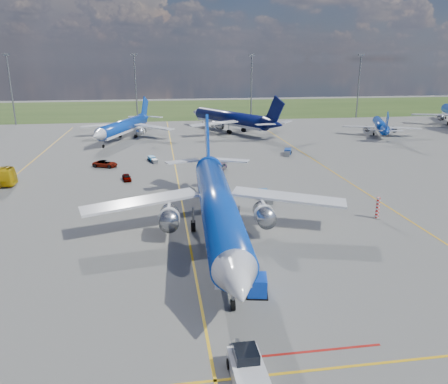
{
  "coord_description": "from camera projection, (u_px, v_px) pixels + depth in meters",
  "views": [
    {
      "loc": [
        -3.07,
        -44.38,
        20.92
      ],
      "look_at": [
        5.2,
        10.39,
        4.0
      ],
      "focal_mm": 35.0,
      "sensor_mm": 36.0,
      "label": 1
    }
  ],
  "objects": [
    {
      "name": "baggage_tug_c",
      "position": [
        153.0,
        159.0,
        92.82
      ],
      "size": [
        2.28,
        4.45,
        0.97
      ],
      "rotation": [
        0.0,
        0.0,
        0.28
      ],
      "color": "#1A64A1",
      "rests_on": "ground"
    },
    {
      "name": "baggage_tug_w",
      "position": [
        265.0,
        196.0,
        67.71
      ],
      "size": [
        1.51,
        5.09,
        1.14
      ],
      "rotation": [
        0.0,
        0.0,
        -0.02
      ],
      "color": "#1A5A9D",
      "rests_on": "ground"
    },
    {
      "name": "pushback_tug",
      "position": [
        247.0,
        369.0,
        29.56
      ],
      "size": [
        2.25,
        5.91,
        2.0
      ],
      "rotation": [
        0.0,
        0.0,
        0.01
      ],
      "color": "silver",
      "rests_on": "ground"
    },
    {
      "name": "service_car_b",
      "position": [
        105.0,
        164.0,
        87.89
      ],
      "size": [
        5.46,
        3.95,
        1.38
      ],
      "primitive_type": "imported",
      "rotation": [
        0.0,
        0.0,
        1.2
      ],
      "color": "#999999",
      "rests_on": "ground"
    },
    {
      "name": "grass_strip",
      "position": [
        165.0,
        109.0,
        190.37
      ],
      "size": [
        400.0,
        80.0,
        0.01
      ],
      "primitive_type": "cube",
      "color": "#2D4719",
      "rests_on": "ground"
    },
    {
      "name": "baggage_tug_e",
      "position": [
        287.0,
        152.0,
        99.51
      ],
      "size": [
        3.08,
        5.2,
        1.14
      ],
      "rotation": [
        0.0,
        0.0,
        -0.37
      ],
      "color": "#193F98",
      "rests_on": "ground"
    },
    {
      "name": "bg_jet_n",
      "position": [
        230.0,
        132.0,
        131.21
      ],
      "size": [
        50.4,
        54.48,
        11.47
      ],
      "primitive_type": null,
      "rotation": [
        0.0,
        0.0,
        3.65
      ],
      "color": "#070E42",
      "rests_on": "ground"
    },
    {
      "name": "warning_post",
      "position": [
        378.0,
        208.0,
        59.36
      ],
      "size": [
        0.5,
        0.5,
        3.0
      ],
      "primitive_type": "cylinder",
      "color": "red",
      "rests_on": "ground"
    },
    {
      "name": "bg_jet_nnw",
      "position": [
        124.0,
        139.0,
        118.91
      ],
      "size": [
        39.75,
        45.15,
        9.86
      ],
      "primitive_type": null,
      "rotation": [
        0.0,
        0.0,
        -0.35
      ],
      "color": "#0C3AAA",
      "rests_on": "ground"
    },
    {
      "name": "service_car_c",
      "position": [
        221.0,
        167.0,
        85.58
      ],
      "size": [
        3.22,
        4.44,
        1.2
      ],
      "primitive_type": "imported",
      "rotation": [
        0.0,
        0.0,
        -0.42
      ],
      "color": "#999999",
      "rests_on": "ground"
    },
    {
      "name": "ground",
      "position": [
        192.0,
        255.0,
        48.52
      ],
      "size": [
        400.0,
        400.0,
        0.0
      ],
      "primitive_type": "plane",
      "color": "#5C5C59",
      "rests_on": "ground"
    },
    {
      "name": "service_car_a",
      "position": [
        127.0,
        177.0,
        78.27
      ],
      "size": [
        2.02,
        3.64,
        1.17
      ],
      "primitive_type": "imported",
      "rotation": [
        0.0,
        0.0,
        0.19
      ],
      "color": "#999999",
      "rests_on": "ground"
    },
    {
      "name": "bg_jet_ne",
      "position": [
        380.0,
        135.0,
        126.1
      ],
      "size": [
        31.94,
        35.88,
        7.76
      ],
      "primitive_type": null,
      "rotation": [
        0.0,
        0.0,
        2.76
      ],
      "color": "#0C3AAA",
      "rests_on": "ground"
    },
    {
      "name": "uld_container",
      "position": [
        257.0,
        285.0,
        40.33
      ],
      "size": [
        2.16,
        2.52,
        1.78
      ],
      "primitive_type": "cube",
      "rotation": [
        0.0,
        0.0,
        -0.19
      ],
      "color": "#0D39BB",
      "rests_on": "ground"
    },
    {
      "name": "floodlight_masts",
      "position": [
        195.0,
        84.0,
        150.3
      ],
      "size": [
        202.2,
        0.5,
        22.7
      ],
      "color": "slate",
      "rests_on": "ground"
    },
    {
      "name": "main_airliner",
      "position": [
        218.0,
        239.0,
        52.86
      ],
      "size": [
        38.15,
        48.69,
        12.27
      ],
      "primitive_type": null,
      "rotation": [
        0.0,
        0.0,
        -0.05
      ],
      "color": "#0C3AAA",
      "rests_on": "ground"
    },
    {
      "name": "taxiway_lines",
      "position": [
        180.0,
        186.0,
        74.74
      ],
      "size": [
        60.25,
        160.0,
        0.02
      ],
      "color": "#EBB014",
      "rests_on": "ground"
    }
  ]
}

